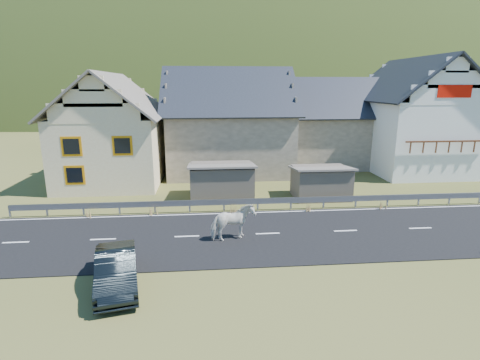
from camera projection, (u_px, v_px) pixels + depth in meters
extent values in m
plane|color=#40451A|center=(268.00, 234.00, 18.66)|extent=(160.00, 160.00, 0.00)
cube|color=black|center=(268.00, 234.00, 18.65)|extent=(60.00, 7.00, 0.04)
cube|color=silver|center=(268.00, 233.00, 18.64)|extent=(60.00, 6.60, 0.01)
cube|color=#93969B|center=(258.00, 201.00, 22.07)|extent=(28.00, 0.08, 0.34)
cube|color=#93969B|center=(10.00, 212.00, 20.91)|extent=(0.10, 0.06, 0.70)
cube|color=#93969B|center=(47.00, 211.00, 21.09)|extent=(0.10, 0.06, 0.70)
cube|color=#93969B|center=(84.00, 210.00, 21.26)|extent=(0.10, 0.06, 0.70)
cube|color=#93969B|center=(119.00, 209.00, 21.44)|extent=(0.10, 0.06, 0.70)
cube|color=#93969B|center=(155.00, 208.00, 21.62)|extent=(0.10, 0.06, 0.70)
cube|color=#93969B|center=(190.00, 207.00, 21.79)|extent=(0.10, 0.06, 0.70)
cube|color=#93969B|center=(224.00, 206.00, 21.97)|extent=(0.10, 0.06, 0.70)
cube|color=#93969B|center=(258.00, 205.00, 22.14)|extent=(0.10, 0.06, 0.70)
cube|color=#93969B|center=(291.00, 204.00, 22.32)|extent=(0.10, 0.06, 0.70)
cube|color=#93969B|center=(323.00, 203.00, 22.49)|extent=(0.10, 0.06, 0.70)
cube|color=#93969B|center=(356.00, 202.00, 22.67)|extent=(0.10, 0.06, 0.70)
cube|color=#93969B|center=(387.00, 201.00, 22.84)|extent=(0.10, 0.06, 0.70)
cube|color=#93969B|center=(418.00, 200.00, 23.02)|extent=(0.10, 0.06, 0.70)
cube|color=#93969B|center=(449.00, 199.00, 23.20)|extent=(0.10, 0.06, 0.70)
cube|color=#93969B|center=(479.00, 198.00, 23.37)|extent=(0.10, 0.06, 0.70)
cube|color=#6A5E4F|center=(222.00, 182.00, 24.49)|extent=(4.30, 3.30, 2.40)
cube|color=#6A5E4F|center=(321.00, 183.00, 24.60)|extent=(3.80, 2.90, 2.20)
cube|color=beige|center=(115.00, 149.00, 28.75)|extent=(7.00, 9.00, 5.00)
cube|color=orange|center=(72.00, 146.00, 24.04)|extent=(1.30, 0.12, 1.30)
cube|color=orange|center=(122.00, 146.00, 24.32)|extent=(1.30, 0.12, 1.30)
cube|color=orange|center=(75.00, 175.00, 24.51)|extent=(1.30, 0.12, 1.30)
cube|color=tan|center=(88.00, 94.00, 29.02)|extent=(0.70, 0.70, 2.40)
cube|color=tan|center=(229.00, 141.00, 32.43)|extent=(10.00, 9.00, 5.00)
cube|color=tan|center=(333.00, 139.00, 35.29)|extent=(9.00, 8.00, 4.60)
cube|color=white|center=(412.00, 135.00, 32.75)|extent=(8.00, 10.00, 6.00)
cube|color=red|center=(455.00, 91.00, 26.96)|extent=(2.60, 0.06, 0.90)
cube|color=brown|center=(450.00, 141.00, 27.63)|extent=(6.80, 0.12, 0.12)
ellipsoid|color=#1D310F|center=(221.00, 138.00, 197.78)|extent=(440.00, 280.00, 260.00)
ellipsoid|color=black|center=(40.00, 89.00, 118.55)|extent=(76.00, 50.00, 28.00)
imported|color=silver|center=(233.00, 222.00, 17.71)|extent=(1.53, 2.25, 1.74)
imported|color=black|center=(116.00, 270.00, 13.68)|extent=(2.23, 4.27, 1.34)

